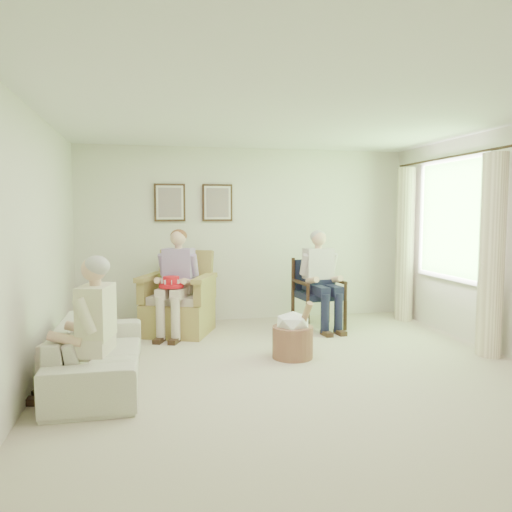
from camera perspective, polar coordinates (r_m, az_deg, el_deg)
name	(u,v)px	position (r m, az deg, el deg)	size (l,w,h in m)	color
floor	(299,375)	(5.19, 4.90, -13.41)	(5.50, 5.50, 0.00)	#C1B39B
back_wall	(247,235)	(7.60, -1.08, 2.47)	(5.00, 0.04, 2.60)	silver
front_wall	(480,288)	(2.46, 24.20, -3.40)	(5.00, 0.04, 2.60)	silver
left_wall	(28,251)	(4.84, -24.61, 0.53)	(0.04, 5.50, 2.60)	silver
ceiling	(301,112)	(5.02, 5.13, 16.04)	(5.00, 5.50, 0.02)	white
window	(452,216)	(7.08, 21.50, 4.24)	(0.13, 2.50, 1.63)	#2D6B23
curtain_left	(492,256)	(6.23, 25.32, 0.03)	(0.34, 0.34, 2.30)	#FFEBC7
curtain_right	(405,245)	(7.87, 16.65, 1.25)	(0.34, 0.34, 2.30)	#FFEBC7
framed_print_left	(170,203)	(7.43, -9.83, 6.04)	(0.45, 0.05, 0.55)	#382114
framed_print_right	(217,203)	(7.49, -4.44, 6.09)	(0.45, 0.05, 0.55)	#382114
wicker_armchair	(178,307)	(6.89, -8.91, -5.79)	(0.87, 0.86, 1.11)	tan
wood_armchair	(317,290)	(7.22, 6.95, -3.90)	(0.62, 0.58, 0.95)	black
sofa	(99,352)	(5.15, -17.52, -10.45)	(0.77, 1.96, 0.57)	beige
person_wicker	(178,275)	(6.68, -8.89, -2.11)	(0.40, 0.63, 1.38)	beige
person_dark	(321,273)	(7.03, 7.40, -1.91)	(0.40, 0.63, 1.36)	#171932
person_sofa	(91,322)	(4.53, -18.32, -7.22)	(0.42, 0.63, 1.24)	beige
red_hat	(171,283)	(6.50, -9.66, -3.07)	(0.32, 0.32, 0.14)	red
hatbox	(293,335)	(5.70, 4.24, -8.96)	(0.50, 0.50, 0.68)	tan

